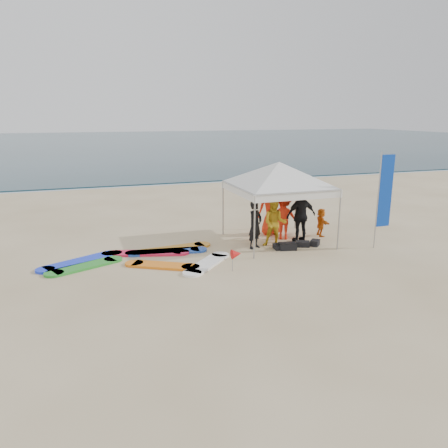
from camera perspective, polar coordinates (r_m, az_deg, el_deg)
name	(u,v)px	position (r m, az deg, el deg)	size (l,w,h in m)	color
ground	(238,299)	(10.67, 1.88, -9.75)	(120.00, 120.00, 0.00)	beige
ocean	(98,143)	(69.34, -16.16, 10.10)	(160.00, 84.00, 0.08)	#0C2633
shoreline_foam	(136,185)	(27.87, -11.47, 4.98)	(160.00, 1.20, 0.01)	silver
person_black_a	(255,225)	(14.35, 4.09, -0.11)	(0.58, 0.38, 1.58)	black
person_yellow	(275,223)	(14.58, 6.65, 0.11)	(0.78, 0.61, 1.61)	gold
person_orange_a	(284,217)	(15.54, 7.86, 0.97)	(1.05, 0.60, 1.62)	red
person_black_b	(301,216)	(15.25, 10.02, 1.08)	(1.09, 0.45, 1.86)	black
person_orange_b	(271,208)	(16.03, 6.21, 2.04)	(0.96, 0.62, 1.96)	red
person_seated	(321,222)	(16.22, 12.56, 0.23)	(0.95, 0.30, 1.02)	#D26112
canopy_tent	(279,162)	(14.85, 7.22, 8.01)	(4.20, 4.20, 3.17)	#A5A5A8
feather_flag	(384,192)	(15.10, 20.23, 3.90)	(0.54, 0.04, 3.17)	#A5A5A8
marker_pennant	(236,254)	(12.32, 1.63, -3.95)	(0.28, 0.28, 0.64)	#A5A5A8
gear_pile	(293,245)	(14.67, 9.05, -2.76)	(1.73, 0.62, 0.22)	black
surfboard_spread	(146,258)	(13.66, -10.17, -4.37)	(5.44, 3.00, 0.07)	#DF1A44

